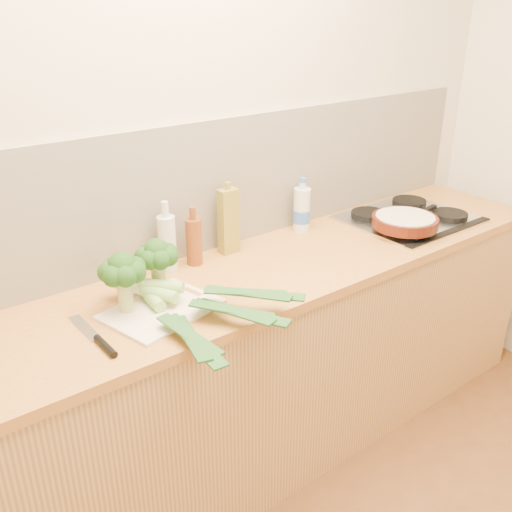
{
  "coord_description": "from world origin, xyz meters",
  "views": [
    {
      "loc": [
        -1.12,
        -0.39,
        1.87
      ],
      "look_at": [
        0.02,
        1.1,
        1.02
      ],
      "focal_mm": 40.0,
      "sensor_mm": 36.0,
      "label": 1
    }
  ],
  "objects_px": {
    "gas_hob": "(410,217)",
    "chefs_knife": "(100,341)",
    "chopping_board": "(162,309)",
    "skillet": "(405,221)"
  },
  "relations": [
    {
      "from": "gas_hob",
      "to": "chefs_knife",
      "type": "distance_m",
      "value": 1.62
    },
    {
      "from": "chopping_board",
      "to": "skillet",
      "type": "height_order",
      "value": "skillet"
    },
    {
      "from": "gas_hob",
      "to": "skillet",
      "type": "xyz_separation_m",
      "value": [
        -0.16,
        -0.1,
        0.05
      ]
    },
    {
      "from": "gas_hob",
      "to": "chefs_knife",
      "type": "height_order",
      "value": "gas_hob"
    },
    {
      "from": "gas_hob",
      "to": "chopping_board",
      "type": "distance_m",
      "value": 1.37
    },
    {
      "from": "gas_hob",
      "to": "skillet",
      "type": "distance_m",
      "value": 0.2
    },
    {
      "from": "gas_hob",
      "to": "chopping_board",
      "type": "bearing_deg",
      "value": -177.93
    },
    {
      "from": "chopping_board",
      "to": "skillet",
      "type": "relative_size",
      "value": 0.86
    },
    {
      "from": "chopping_board",
      "to": "chefs_knife",
      "type": "xyz_separation_m",
      "value": [
        -0.25,
        -0.07,
        0.0
      ]
    },
    {
      "from": "chefs_knife",
      "to": "chopping_board",
      "type": "bearing_deg",
      "value": 13.71
    }
  ]
}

